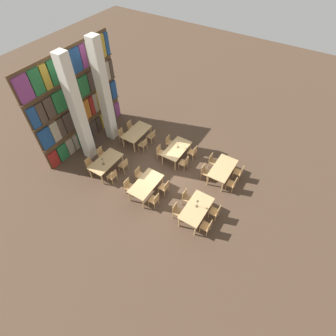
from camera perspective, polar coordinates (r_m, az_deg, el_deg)
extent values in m
plane|color=#4C3828|center=(14.17, -0.94, -1.39)|extent=(40.00, 40.00, 0.00)
cube|color=brown|center=(15.29, -19.09, 13.80)|extent=(5.94, 0.06, 5.50)
cube|color=brown|center=(16.89, -16.81, 6.20)|extent=(5.94, 0.35, 0.03)
cube|color=maroon|center=(15.52, -23.63, 1.83)|extent=(0.51, 0.20, 0.99)
cube|color=#236B38|center=(15.73, -22.02, 3.24)|extent=(0.59, 0.20, 0.99)
cube|color=tan|center=(15.94, -20.61, 4.46)|extent=(0.43, 0.20, 0.99)
cube|color=tan|center=(16.11, -19.55, 5.37)|extent=(0.29, 0.20, 0.99)
cube|color=#236B38|center=(16.29, -18.47, 6.30)|extent=(0.53, 0.20, 0.99)
cube|color=navy|center=(16.54, -17.18, 7.41)|extent=(0.49, 0.20, 0.99)
cube|color=#47382D|center=(16.78, -15.99, 8.41)|extent=(0.42, 0.20, 0.99)
cube|color=#47382D|center=(17.00, -14.99, 9.25)|extent=(0.35, 0.20, 0.99)
cube|color=#B7932D|center=(17.25, -13.91, 10.15)|extent=(0.49, 0.20, 0.99)
cube|color=#236B38|center=(17.47, -13.00, 10.90)|extent=(0.29, 0.20, 0.99)
cube|color=#47382D|center=(17.71, -12.07, 11.66)|extent=(0.43, 0.20, 0.99)
cube|color=#84387A|center=(17.97, -11.14, 12.42)|extent=(0.42, 0.20, 0.99)
cube|color=brown|center=(16.05, -17.88, 9.83)|extent=(5.94, 0.35, 0.03)
cube|color=navy|center=(14.62, -25.12, 5.93)|extent=(0.66, 0.20, 1.14)
cube|color=tan|center=(14.84, -23.46, 7.30)|extent=(0.45, 0.20, 1.14)
cube|color=#47382D|center=(15.01, -22.33, 8.22)|extent=(0.33, 0.20, 1.14)
cube|color=#47382D|center=(15.21, -21.03, 9.27)|extent=(0.52, 0.20, 1.14)
cube|color=navy|center=(15.45, -19.63, 10.39)|extent=(0.48, 0.20, 1.14)
cube|color=navy|center=(15.65, -18.50, 11.29)|extent=(0.25, 0.20, 1.14)
cube|color=orange|center=(15.86, -17.45, 12.11)|extent=(0.46, 0.20, 1.14)
cube|color=maroon|center=(16.08, -16.39, 12.93)|extent=(0.27, 0.20, 1.14)
cube|color=tan|center=(16.24, -15.68, 13.48)|extent=(0.26, 0.20, 1.14)
cube|color=#B7932D|center=(16.42, -14.89, 14.08)|extent=(0.31, 0.20, 1.14)
cube|color=orange|center=(16.61, -14.05, 14.71)|extent=(0.30, 0.20, 1.14)
cube|color=#47382D|center=(16.87, -13.04, 15.46)|extent=(0.48, 0.20, 1.14)
cube|color=navy|center=(17.17, -11.89, 16.31)|extent=(0.44, 0.20, 1.14)
cube|color=brown|center=(15.29, -19.10, 13.84)|extent=(5.94, 0.35, 0.03)
cube|color=navy|center=(13.81, -27.30, 9.70)|extent=(0.41, 0.20, 1.08)
cube|color=#47382D|center=(13.96, -26.03, 10.69)|extent=(0.37, 0.20, 1.08)
cube|color=#47382D|center=(14.16, -24.54, 11.83)|extent=(0.48, 0.20, 1.08)
cube|color=#236B38|center=(14.43, -22.73, 13.20)|extent=(0.66, 0.20, 1.08)
cube|color=#236B38|center=(14.69, -21.13, 14.38)|extent=(0.41, 0.20, 1.08)
cube|color=orange|center=(14.94, -19.75, 15.39)|extent=(0.52, 0.20, 1.08)
cube|color=#236B38|center=(15.27, -18.06, 16.59)|extent=(0.66, 0.20, 1.08)
cube|color=#47382D|center=(15.61, -16.45, 17.71)|extent=(0.46, 0.20, 1.08)
cube|color=maroon|center=(15.97, -14.86, 18.79)|extent=(0.70, 0.20, 1.08)
cube|color=tan|center=(16.34, -13.33, 19.81)|extent=(0.42, 0.20, 1.08)
cube|color=#47382D|center=(16.58, -12.42, 20.40)|extent=(0.25, 0.20, 1.08)
cube|color=brown|center=(14.61, -20.48, 18.24)|extent=(5.94, 0.35, 0.03)
cube|color=#84387A|center=(13.15, -29.03, 14.84)|extent=(0.69, 0.20, 1.18)
cube|color=#236B38|center=(13.42, -26.85, 16.39)|extent=(0.54, 0.20, 1.18)
cube|color=#B7932D|center=(13.64, -25.24, 17.51)|extent=(0.36, 0.20, 1.18)
cube|color=#236B38|center=(13.88, -23.70, 18.55)|extent=(0.49, 0.20, 1.18)
cube|color=navy|center=(14.08, -22.44, 19.38)|extent=(0.29, 0.20, 1.18)
cube|color=maroon|center=(14.27, -21.32, 20.11)|extent=(0.36, 0.20, 1.18)
cube|color=navy|center=(14.59, -19.62, 21.19)|extent=(0.64, 0.20, 1.18)
cube|color=#84387A|center=(14.89, -18.09, 22.13)|extent=(0.35, 0.20, 1.18)
cube|color=tan|center=(15.18, -16.74, 22.94)|extent=(0.53, 0.20, 1.18)
cube|color=tan|center=(15.51, -15.31, 23.78)|extent=(0.46, 0.20, 1.18)
cube|color=#B7932D|center=(15.78, -14.18, 24.42)|extent=(0.30, 0.20, 1.18)
cube|color=navy|center=(15.99, -13.34, 24.88)|extent=(0.26, 0.20, 1.18)
cube|color=silver|center=(13.96, -19.06, 11.49)|extent=(0.52, 0.52, 6.00)
cube|color=silver|center=(14.98, -13.78, 15.50)|extent=(0.52, 0.52, 6.00)
cube|color=tan|center=(12.07, 6.23, -8.66)|extent=(1.84, 0.97, 0.04)
cylinder|color=tan|center=(11.91, 5.93, -13.40)|extent=(0.07, 0.07, 0.71)
cylinder|color=tan|center=(12.76, 9.49, -7.66)|extent=(0.07, 0.07, 0.71)
cylinder|color=tan|center=(12.07, 2.45, -11.65)|extent=(0.07, 0.07, 0.71)
cylinder|color=tan|center=(12.91, 6.24, -6.13)|extent=(0.07, 0.07, 0.71)
cylinder|color=tan|center=(12.13, 6.93, -13.22)|extent=(0.04, 0.04, 0.40)
cylinder|color=tan|center=(12.30, 7.72, -11.95)|extent=(0.04, 0.04, 0.40)
cylinder|color=tan|center=(12.08, 8.40, -13.93)|extent=(0.04, 0.04, 0.40)
cylinder|color=tan|center=(12.25, 9.16, -12.64)|extent=(0.04, 0.04, 0.40)
cube|color=tan|center=(12.00, 8.16, -12.42)|extent=(0.42, 0.40, 0.04)
cube|color=tan|center=(11.78, 9.11, -12.27)|extent=(0.40, 0.03, 0.42)
cylinder|color=tan|center=(12.51, 3.28, -9.77)|extent=(0.04, 0.04, 0.40)
cylinder|color=tan|center=(12.34, 2.43, -10.98)|extent=(0.04, 0.04, 0.40)
cylinder|color=tan|center=(12.59, 1.92, -9.08)|extent=(0.04, 0.04, 0.40)
cylinder|color=tan|center=(12.42, 1.06, -10.27)|extent=(0.04, 0.04, 0.40)
cube|color=tan|center=(12.28, 2.20, -9.48)|extent=(0.42, 0.40, 0.04)
cube|color=tan|center=(12.13, 1.48, -8.51)|extent=(0.40, 0.03, 0.42)
cylinder|color=tan|center=(12.57, 8.82, -10.14)|extent=(0.04, 0.04, 0.40)
cylinder|color=tan|center=(12.76, 9.54, -8.95)|extent=(0.04, 0.04, 0.40)
cylinder|color=tan|center=(12.52, 10.23, -10.80)|extent=(0.04, 0.04, 0.40)
cylinder|color=tan|center=(12.71, 10.93, -9.59)|extent=(0.04, 0.04, 0.40)
cube|color=tan|center=(12.45, 10.01, -9.33)|extent=(0.42, 0.40, 0.04)
cube|color=tan|center=(12.24, 10.94, -9.11)|extent=(0.40, 0.03, 0.42)
cylinder|color=tan|center=(12.96, 5.26, -6.91)|extent=(0.04, 0.04, 0.40)
cylinder|color=tan|center=(12.77, 4.48, -8.04)|extent=(0.04, 0.04, 0.40)
cylinder|color=tan|center=(13.04, 3.94, -6.27)|extent=(0.04, 0.04, 0.40)
cylinder|color=tan|center=(12.85, 3.14, -7.39)|extent=(0.04, 0.04, 0.40)
cube|color=tan|center=(12.72, 4.26, -6.59)|extent=(0.42, 0.40, 0.04)
cube|color=tan|center=(12.58, 3.58, -5.62)|extent=(0.40, 0.03, 0.42)
cylinder|color=brown|center=(12.09, 6.28, -8.28)|extent=(0.14, 0.14, 0.01)
cylinder|color=brown|center=(11.92, 6.36, -7.73)|extent=(0.02, 0.02, 0.40)
cone|color=brown|center=(11.73, 6.46, -7.09)|extent=(0.11, 0.11, 0.07)
cube|color=tan|center=(13.78, 11.87, 0.00)|extent=(1.84, 0.97, 0.04)
cylinder|color=tan|center=(13.46, 11.75, -4.02)|extent=(0.07, 0.07, 0.71)
cylinder|color=tan|center=(14.55, 14.42, 0.46)|extent=(0.07, 0.07, 0.71)
cylinder|color=tan|center=(13.60, 8.66, -2.61)|extent=(0.07, 0.07, 0.71)
cylinder|color=tan|center=(14.68, 11.53, 1.71)|extent=(0.07, 0.07, 0.71)
cylinder|color=tan|center=(13.68, 12.45, -4.13)|extent=(0.04, 0.04, 0.40)
cylinder|color=tan|center=(13.90, 13.04, -3.13)|extent=(0.04, 0.04, 0.40)
cylinder|color=tan|center=(13.63, 13.74, -4.71)|extent=(0.04, 0.04, 0.40)
cylinder|color=tan|center=(13.86, 14.31, -3.69)|extent=(0.04, 0.04, 0.40)
cube|color=tan|center=(13.60, 13.55, -3.34)|extent=(0.42, 0.40, 0.04)
cube|color=tan|center=(13.40, 14.44, -3.05)|extent=(0.40, 0.03, 0.42)
cylinder|color=tan|center=(14.08, 9.08, -1.35)|extent=(0.04, 0.04, 0.40)
cylinder|color=tan|center=(13.86, 8.43, -2.32)|extent=(0.04, 0.04, 0.40)
cylinder|color=tan|center=(14.16, 7.85, -0.80)|extent=(0.04, 0.04, 0.40)
cylinder|color=tan|center=(13.93, 7.18, -1.75)|extent=(0.04, 0.04, 0.40)
cube|color=tan|center=(13.84, 8.23, -0.96)|extent=(0.42, 0.40, 0.04)
cube|color=tan|center=(13.71, 7.65, -0.03)|extent=(0.40, 0.03, 0.42)
cylinder|color=tan|center=(14.26, 13.91, -1.64)|extent=(0.04, 0.04, 0.40)
cylinder|color=tan|center=(14.50, 14.45, -0.71)|extent=(0.04, 0.04, 0.40)
cylinder|color=tan|center=(14.22, 15.15, -2.18)|extent=(0.04, 0.04, 0.40)
cylinder|color=tan|center=(14.46, 15.67, -1.24)|extent=(0.04, 0.04, 0.40)
cube|color=tan|center=(14.20, 14.97, -0.86)|extent=(0.42, 0.40, 0.04)
cube|color=tan|center=(14.01, 15.84, -0.55)|extent=(0.40, 0.03, 0.42)
cylinder|color=tan|center=(14.67, 10.63, 0.96)|extent=(0.04, 0.04, 0.40)
cylinder|color=tan|center=(14.44, 10.04, 0.07)|extent=(0.04, 0.04, 0.40)
cylinder|color=tan|center=(14.74, 9.44, 1.48)|extent=(0.04, 0.04, 0.40)
cylinder|color=tan|center=(14.51, 8.83, 0.60)|extent=(0.04, 0.04, 0.40)
cube|color=tan|center=(14.43, 9.85, 1.37)|extent=(0.42, 0.40, 0.04)
cube|color=tan|center=(14.31, 9.30, 2.29)|extent=(0.40, 0.03, 0.42)
cube|color=tan|center=(12.87, -4.82, -3.41)|extent=(1.84, 0.97, 0.04)
cylinder|color=tan|center=(12.64, -5.40, -7.76)|extent=(0.07, 0.07, 0.71)
cylinder|color=tan|center=(13.43, -1.24, -2.76)|extent=(0.07, 0.07, 0.71)
cylinder|color=tan|center=(12.96, -8.34, -6.13)|extent=(0.07, 0.07, 0.71)
cylinder|color=tan|center=(13.74, -4.09, -1.36)|extent=(0.07, 0.07, 0.71)
cylinder|color=tan|center=(12.82, -4.24, -7.66)|extent=(0.04, 0.04, 0.40)
cylinder|color=tan|center=(12.98, -3.33, -6.55)|extent=(0.04, 0.04, 0.40)
cylinder|color=tan|center=(12.70, -2.97, -8.34)|extent=(0.04, 0.04, 0.40)
cylinder|color=tan|center=(12.87, -2.07, -7.21)|extent=(0.04, 0.04, 0.40)
cube|color=tan|center=(12.66, -3.19, -6.88)|extent=(0.42, 0.40, 0.04)
cube|color=tan|center=(12.41, -2.53, -6.64)|extent=(0.40, 0.03, 0.42)
cylinder|color=tan|center=(13.40, -7.13, -4.52)|extent=(0.04, 0.04, 0.40)
cylinder|color=tan|center=(13.25, -8.07, -5.56)|extent=(0.04, 0.04, 0.40)
cylinder|color=tan|center=(13.55, -8.28, -3.90)|extent=(0.04, 0.04, 0.40)
cylinder|color=tan|center=(13.39, -9.22, -4.92)|extent=(0.04, 0.04, 0.40)
cube|color=tan|center=(13.22, -8.28, -4.15)|extent=(0.42, 0.40, 0.04)
cube|color=tan|center=(13.13, -9.02, -3.19)|extent=(0.40, 0.03, 0.42)
cylinder|color=tan|center=(13.23, -2.03, -4.96)|extent=(0.04, 0.04, 0.40)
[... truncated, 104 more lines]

